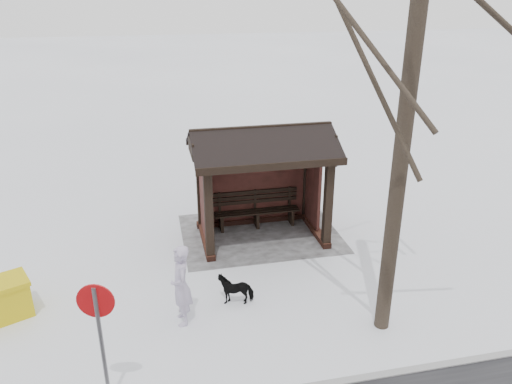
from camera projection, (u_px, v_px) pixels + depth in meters
ground at (262, 237)px, 13.47m from camera, size 120.00×120.00×0.00m
kerb at (333, 383)px, 8.51m from camera, size 120.00×0.15×0.06m
trampled_patch at (260, 233)px, 13.65m from camera, size 4.20×3.20×0.02m
bus_shelter at (260, 159)px, 12.78m from camera, size 3.60×2.40×3.09m
pedestrian at (181, 286)px, 9.77m from camera, size 0.44×0.64×1.69m
dog at (236, 288)px, 10.63m from camera, size 0.80×0.46×0.64m
grit_bin at (2, 300)px, 10.06m from camera, size 1.28×1.11×0.83m
road_sign at (98, 320)px, 7.51m from camera, size 0.57×0.16×2.26m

